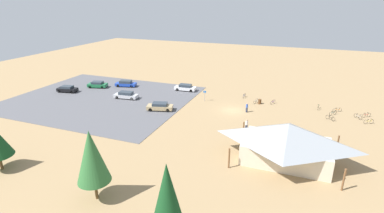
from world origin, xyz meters
TOP-DOWN VIEW (x-y plane):
  - ground at (0.00, 0.00)m, footprint 160.00×160.00m
  - parking_lot_asphalt at (26.46, 2.68)m, footprint 34.63×29.36m
  - bike_pavilion at (-10.08, 14.61)m, footprint 12.56×8.62m
  - trash_bin at (-3.92, -5.42)m, footprint 0.60×0.60m
  - lot_sign at (6.46, -3.19)m, footprint 0.56×0.08m
  - pine_west at (7.05, 29.08)m, footprint 3.28×3.28m
  - pine_far_east at (-2.44, 32.20)m, footprint 2.59×2.59m
  - bicycle_black_near_porch at (-16.13, -1.52)m, footprint 1.40×1.06m
  - bicycle_yellow_edge_south at (-21.81, -2.04)m, footprint 1.59×0.78m
  - bicycle_silver_yard_left at (-20.48, -3.88)m, footprint 1.06×1.40m
  - bicycle_white_yard_front at (-3.23, -5.52)m, footprint 0.78×1.50m
  - bicycle_purple_front_row at (-6.29, -6.29)m, footprint 0.79×1.54m
  - bicycle_red_by_bin at (-21.92, -5.09)m, footprint 1.44×1.05m
  - bicycle_blue_yard_right at (-0.40, -8.15)m, footprint 0.48×1.77m
  - bicycle_green_edge_north at (-14.34, -6.47)m, footprint 0.48×1.81m
  - bicycle_teal_lone_east at (-16.68, -4.17)m, footprint 1.24×1.28m
  - bicycle_orange_lone_west at (-17.49, -6.13)m, footprint 1.50×0.74m
  - car_black_far_end at (35.89, 1.90)m, footprint 4.45×2.43m
  - car_green_aisle_side at (32.03, -3.27)m, footprint 4.55×2.87m
  - car_tan_inner_stall at (12.35, 4.56)m, footprint 4.93×3.01m
  - car_white_second_row at (12.60, -8.16)m, footprint 4.70×2.10m
  - car_blue_end_stall at (26.50, -6.23)m, footprint 4.93×2.80m
  - car_silver_front_row at (21.70, 1.08)m, footprint 4.93×2.31m
  - visitor_near_lot at (-2.44, -0.15)m, footprint 0.36×0.36m
  - visitor_by_pavilion at (-3.87, 7.52)m, footprint 0.36×0.36m

SIDE VIEW (x-z plane):
  - ground at x=0.00m, z-range 0.00..0.00m
  - parking_lot_asphalt at x=26.46m, z-range 0.00..0.05m
  - bicycle_white_yard_front at x=-3.23m, z-range -0.05..0.75m
  - bicycle_orange_lone_west at x=-17.49m, z-range -0.05..0.75m
  - bicycle_purple_front_row at x=-6.29m, z-range -0.03..0.73m
  - bicycle_black_near_porch at x=-16.13m, z-range -0.04..0.77m
  - bicycle_blue_yard_right at x=-0.40m, z-range -0.02..0.76m
  - bicycle_silver_yard_left at x=-20.48m, z-range -0.06..0.81m
  - bicycle_red_by_bin at x=-21.92m, z-range -0.04..0.79m
  - bicycle_yellow_edge_south at x=-21.81m, z-range -0.04..0.80m
  - bicycle_teal_lone_east at x=-16.68m, z-range -0.04..0.80m
  - bicycle_green_edge_north at x=-14.34m, z-range -0.06..0.85m
  - trash_bin at x=-3.92m, z-range 0.00..0.90m
  - car_black_far_end at x=35.89m, z-range 0.05..1.41m
  - car_blue_end_stall at x=26.50m, z-range 0.04..1.44m
  - car_green_aisle_side at x=32.03m, z-range 0.05..1.44m
  - car_white_second_row at x=12.60m, z-range 0.04..1.45m
  - car_silver_front_row at x=21.70m, z-range 0.04..1.46m
  - car_tan_inner_stall at x=12.35m, z-range 0.05..1.45m
  - visitor_near_lot at x=-2.44m, z-range 0.04..1.75m
  - visitor_by_pavilion at x=-3.87m, z-range 0.05..1.86m
  - lot_sign at x=6.46m, z-range 0.31..2.51m
  - bike_pavilion at x=-10.08m, z-range 0.30..5.25m
  - pine_west at x=7.05m, z-range 1.05..8.58m
  - pine_far_east at x=-2.44m, z-range 1.20..9.12m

